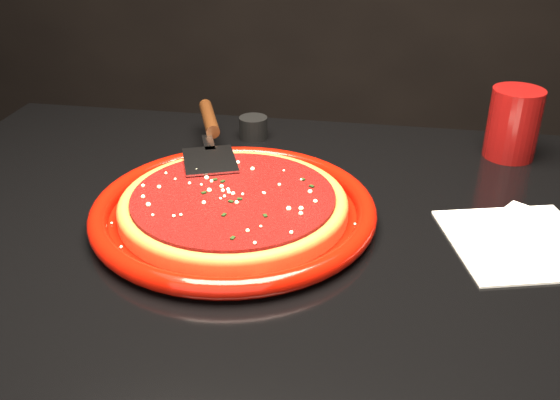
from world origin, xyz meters
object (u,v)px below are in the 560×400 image
Objects in this scene: plate at (234,210)px; ramekin at (253,128)px; cup at (513,124)px; pizza_server at (211,135)px.

plate is 0.30m from ramekin.
plate is at bearing -144.84° from cup.
ramekin reaches higher than plate.
plate is at bearing -83.40° from ramekin.
pizza_server reaches higher than plate.
plate is 0.50m from cup.
cup reaches higher than plate.
plate is 1.20× the size of pizza_server.
cup is (0.41, 0.29, 0.04)m from plate.
pizza_server reaches higher than ramekin.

